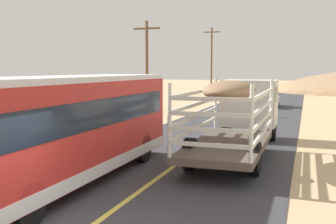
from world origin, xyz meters
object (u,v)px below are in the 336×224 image
Objects in this scene: livestock_truck at (243,107)px; bus at (67,126)px; power_pole_mid at (147,63)px; power_pole_far at (211,59)px; car_far at (268,99)px; boulder_near_shoulder at (26,95)px.

bus reaches higher than livestock_truck.
power_pole_mid reaches higher than livestock_truck.
power_pole_mid is at bearing -90.00° from power_pole_far.
car_far is at bearing -59.72° from power_pole_far.
livestock_truck is 19.97m from car_far.
livestock_truck is 1.34× the size of power_pole_mid.
bus is 42.57m from power_pole_far.
power_pole_mid reaches higher than boulder_near_shoulder.
bus is at bearing -97.20° from car_far.
car_far is (3.43, 27.14, -1.05)m from bus.
car_far is at bearing 41.21° from power_pole_mid.
power_pole_far reaches higher than power_pole_mid.
power_pole_far is (-8.75, 14.99, 4.04)m from car_far.
boulder_near_shoulder is (-24.69, -2.30, 0.06)m from car_far.
power_pole_mid is (-5.32, 19.48, 2.14)m from bus.
livestock_truck is 0.97× the size of bus.
bus is 1.39× the size of power_pole_mid.
bus reaches higher than boulder_near_shoulder.
power_pole_far is at bearing 47.32° from boulder_near_shoulder.
livestock_truck is 30.95m from boulder_near_shoulder.
car_far is (-0.72, 19.93, -1.10)m from livestock_truck.
livestock_truck reaches higher than car_far.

